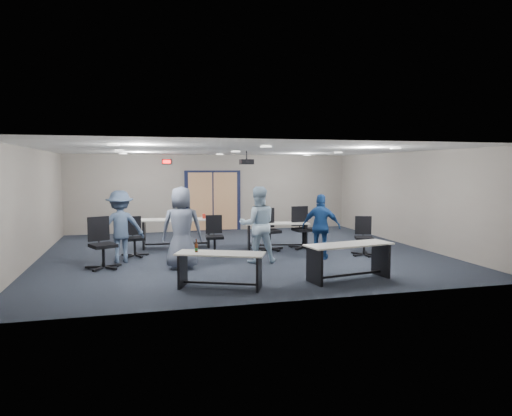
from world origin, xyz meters
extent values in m
plane|color=#1B222C|center=(0.00, 0.00, 0.00)|extent=(10.00, 10.00, 0.00)
cube|color=gray|center=(0.00, 4.50, 1.35)|extent=(10.00, 0.04, 2.70)
cube|color=gray|center=(0.00, -4.50, 1.35)|extent=(10.00, 0.04, 2.70)
cube|color=gray|center=(-5.00, 0.00, 1.35)|extent=(0.04, 9.00, 2.70)
cube|color=gray|center=(5.00, 0.00, 1.35)|extent=(0.04, 9.00, 2.70)
cube|color=white|center=(0.00, 0.00, 2.70)|extent=(10.00, 9.00, 0.04)
cube|color=black|center=(0.00, 4.47, 1.05)|extent=(2.00, 0.06, 2.20)
cube|color=tan|center=(-0.45, 4.45, 1.05)|extent=(0.85, 0.04, 2.05)
cube|color=tan|center=(0.45, 4.45, 1.05)|extent=(0.85, 0.04, 2.05)
cube|color=black|center=(-1.60, 4.45, 2.45)|extent=(0.32, 0.05, 0.18)
cube|color=#FF0C0C|center=(-1.60, 4.42, 2.45)|extent=(0.26, 0.02, 0.12)
cylinder|color=black|center=(0.30, 0.50, 2.58)|extent=(0.04, 0.04, 0.24)
cube|color=black|center=(0.30, 0.50, 2.40)|extent=(0.35, 0.30, 0.14)
cylinder|color=black|center=(0.30, 0.35, 2.40)|extent=(0.08, 0.03, 0.08)
cube|color=beige|center=(-1.12, -3.37, 0.65)|extent=(1.72, 1.15, 0.03)
cube|color=black|center=(-1.79, -3.08, 0.32)|extent=(0.24, 0.48, 0.64)
cube|color=black|center=(-0.45, -3.65, 0.32)|extent=(0.24, 0.48, 0.64)
cube|color=black|center=(-1.12, -3.37, 0.09)|extent=(1.36, 0.61, 0.04)
cube|color=beige|center=(1.48, -3.38, 0.71)|extent=(1.87, 0.89, 0.03)
cube|color=black|center=(0.69, -3.51, 0.35)|extent=(0.14, 0.55, 0.70)
cube|color=black|center=(2.27, -3.25, 0.35)|extent=(0.14, 0.55, 0.70)
cube|color=black|center=(1.48, -3.38, 0.10)|extent=(1.58, 0.31, 0.04)
cube|color=beige|center=(-1.56, 1.23, 0.79)|extent=(2.04, 0.83, 0.03)
cube|color=black|center=(-2.44, 1.31, 0.39)|extent=(0.11, 0.61, 0.78)
cube|color=black|center=(-0.67, 1.16, 0.39)|extent=(0.11, 0.61, 0.78)
cube|color=black|center=(-1.56, 1.23, 0.11)|extent=(1.77, 0.20, 0.04)
cylinder|color=red|center=(-0.78, 1.17, 0.88)|extent=(0.09, 0.09, 0.13)
cube|color=beige|center=(1.14, 0.41, 0.70)|extent=(1.84, 0.89, 0.03)
cube|color=black|center=(0.37, 0.54, 0.34)|extent=(0.14, 0.54, 0.69)
cube|color=black|center=(1.92, 0.27, 0.34)|extent=(0.14, 0.54, 0.69)
cube|color=black|center=(1.14, 0.41, 0.10)|extent=(1.56, 0.32, 0.04)
imported|color=slate|center=(-1.65, -1.52, 0.92)|extent=(0.98, 0.72, 1.83)
imported|color=#AECDE7|center=(0.15, -1.29, 0.90)|extent=(0.93, 0.76, 1.80)
imported|color=navy|center=(1.76, -1.27, 0.80)|extent=(1.00, 0.81, 1.60)
imported|color=#3C4E6C|center=(-3.00, -0.47, 0.85)|extent=(1.19, 0.80, 1.71)
camera|label=1|loc=(-2.56, -11.61, 2.23)|focal=32.00mm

